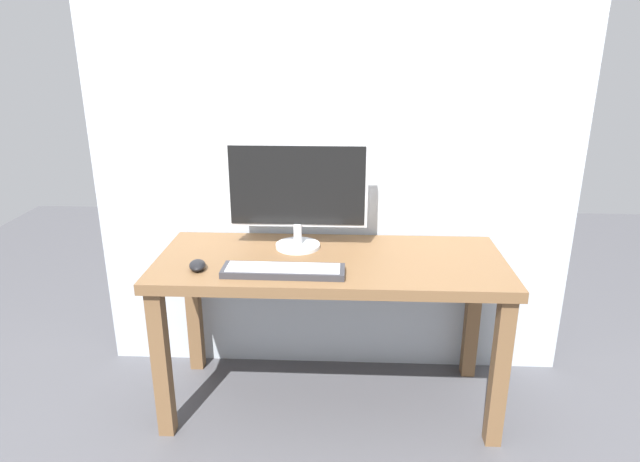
% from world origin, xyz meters
% --- Properties ---
extents(ground_plane, '(6.00, 6.00, 0.00)m').
position_xyz_m(ground_plane, '(0.00, 0.00, 0.00)').
color(ground_plane, '#4C4C51').
extents(wall_back, '(2.24, 0.04, 3.00)m').
position_xyz_m(wall_back, '(0.00, 0.34, 1.50)').
color(wall_back, '#B2BCC6').
rests_on(wall_back, ground_plane).
extents(desk, '(1.45, 0.60, 0.70)m').
position_xyz_m(desk, '(0.00, 0.00, 0.60)').
color(desk, brown).
rests_on(desk, ground_plane).
extents(monitor, '(0.60, 0.19, 0.46)m').
position_xyz_m(monitor, '(-0.15, 0.13, 0.95)').
color(monitor, silver).
rests_on(monitor, desk).
extents(keyboard_primary, '(0.48, 0.13, 0.03)m').
position_xyz_m(keyboard_primary, '(-0.18, -0.17, 0.72)').
color(keyboard_primary, '#333338').
rests_on(keyboard_primary, desk).
extents(mouse, '(0.09, 0.12, 0.03)m').
position_xyz_m(mouse, '(-0.53, -0.14, 0.72)').
color(mouse, black).
rests_on(mouse, desk).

